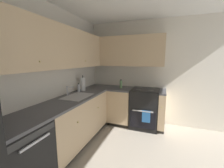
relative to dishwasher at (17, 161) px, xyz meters
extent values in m
cube|color=silver|center=(0.71, 0.33, 0.81)|extent=(3.77, 0.05, 2.49)
cube|color=silver|center=(2.57, -1.49, 0.81)|extent=(0.05, 3.69, 2.49)
cube|color=black|center=(0.00, 0.00, 0.00)|extent=(0.60, 0.60, 0.86)
cube|color=#333333|center=(0.00, -0.30, 0.38)|extent=(0.55, 0.01, 0.07)
cube|color=silver|center=(0.00, -0.32, 0.31)|extent=(0.36, 0.02, 0.02)
cube|color=tan|center=(1.13, 0.00, 0.04)|extent=(1.64, 0.60, 0.77)
cube|color=black|center=(1.13, 0.03, -0.38)|extent=(1.64, 0.54, 0.09)
sphere|color=tan|center=(0.77, -0.31, 0.19)|extent=(0.02, 0.02, 0.02)
sphere|color=tan|center=(1.49, -0.31, 0.19)|extent=(0.02, 0.02, 0.02)
cube|color=#4C4C51|center=(1.12, 0.00, 0.45)|extent=(2.85, 0.60, 0.03)
cube|color=tan|center=(2.25, -0.56, 0.04)|extent=(0.60, 0.52, 0.77)
cube|color=black|center=(2.28, -0.56, -0.38)|extent=(0.54, 0.52, 0.09)
cube|color=tan|center=(2.25, -1.52, 0.04)|extent=(0.60, 0.15, 0.77)
cube|color=black|center=(2.28, -1.52, -0.38)|extent=(0.54, 0.15, 0.09)
sphere|color=tan|center=(1.94, -1.52, 0.19)|extent=(0.02, 0.02, 0.02)
cube|color=#4C4C51|center=(2.25, -0.56, 0.45)|extent=(0.60, 0.52, 0.03)
cube|color=#4C4C51|center=(2.25, -1.52, 0.45)|extent=(0.60, 0.15, 0.03)
cube|color=black|center=(2.27, -1.14, 0.02)|extent=(0.64, 0.62, 0.89)
cube|color=black|center=(1.94, -1.14, -0.14)|extent=(0.02, 0.55, 0.37)
cube|color=silver|center=(1.92, -1.14, 0.06)|extent=(0.02, 0.43, 0.02)
cube|color=black|center=(2.27, -1.14, 0.47)|extent=(0.59, 0.60, 0.01)
cube|color=black|center=(2.57, -1.14, 0.54)|extent=(0.03, 0.60, 0.15)
cylinder|color=#4C4C4C|center=(2.13, -1.28, 0.48)|extent=(0.11, 0.11, 0.01)
cylinder|color=#4C4C4C|center=(2.13, -1.01, 0.48)|extent=(0.11, 0.11, 0.01)
cylinder|color=#4C4C4C|center=(2.41, -1.28, 0.48)|extent=(0.11, 0.11, 0.01)
cylinder|color=#4C4C4C|center=(2.41, -1.01, 0.48)|extent=(0.11, 0.11, 0.01)
cube|color=#2D6BB2|center=(1.92, -1.22, -0.05)|extent=(0.02, 0.17, 0.26)
cube|color=tan|center=(0.96, 0.14, 1.34)|extent=(2.53, 0.32, 0.69)
sphere|color=tan|center=(0.41, -0.03, 1.11)|extent=(0.02, 0.02, 0.02)
sphere|color=tan|center=(1.52, -0.03, 1.11)|extent=(0.02, 0.02, 0.02)
cube|color=tan|center=(2.39, -0.61, 1.34)|extent=(0.32, 1.82, 0.69)
cube|color=#B7B7BC|center=(1.20, -0.03, 0.47)|extent=(0.57, 0.40, 0.01)
cube|color=gray|center=(1.20, -0.03, 0.42)|extent=(0.53, 0.36, 0.09)
cube|color=#99999E|center=(1.20, -0.03, 0.43)|extent=(0.02, 0.35, 0.06)
cylinder|color=silver|center=(1.20, 0.20, 0.55)|extent=(0.02, 0.02, 0.18)
cylinder|color=silver|center=(1.20, 0.13, 0.63)|extent=(0.02, 0.15, 0.02)
cylinder|color=silver|center=(1.25, 0.20, 0.49)|extent=(0.02, 0.02, 0.06)
cylinder|color=silver|center=(1.57, 0.18, 0.54)|extent=(0.06, 0.06, 0.16)
cylinder|color=#262626|center=(1.57, 0.18, 0.64)|extent=(0.03, 0.03, 0.03)
cylinder|color=white|center=(1.71, 0.16, 0.61)|extent=(0.11, 0.11, 0.29)
cylinder|color=#3F3F3F|center=(1.71, 0.16, 0.63)|extent=(0.02, 0.02, 0.35)
cylinder|color=#729E66|center=(2.25, -0.56, 0.55)|extent=(0.06, 0.06, 0.18)
cylinder|color=black|center=(2.25, -0.56, 0.66)|extent=(0.03, 0.03, 0.02)
camera|label=1|loc=(-0.97, -1.50, 1.14)|focal=22.61mm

